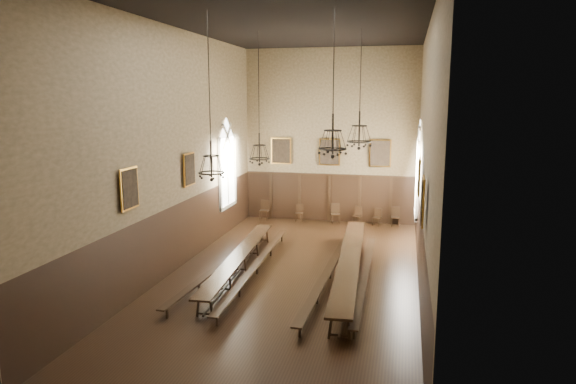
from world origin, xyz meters
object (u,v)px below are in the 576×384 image
(chandelier_back_right, at_px, (359,135))
(chandelier_front_left, at_px, (211,162))
(bench_right_inner, at_px, (330,270))
(chair_0, at_px, (264,214))
(bench_left_inner, at_px, (257,267))
(table_left, at_px, (240,263))
(chair_6, at_px, (377,221))
(chandelier_back_left, at_px, (259,150))
(chandelier_front_right, at_px, (333,140))
(chair_7, at_px, (395,220))
(chair_4, at_px, (336,217))
(bench_right_outer, at_px, (365,276))
(chair_2, at_px, (299,216))
(bench_left_outer, at_px, (224,266))
(chair_5, at_px, (357,219))
(table_right, at_px, (350,268))

(chandelier_back_right, distance_m, chandelier_front_left, 6.56)
(bench_right_inner, xyz_separation_m, chair_0, (-4.83, 8.37, 0.01))
(bench_left_inner, bearing_deg, table_left, 173.04)
(chair_6, xyz_separation_m, chandelier_back_right, (-0.46, -6.11, 4.80))
(chandelier_back_left, bearing_deg, chandelier_front_right, -52.31)
(chair_7, height_order, chandelier_back_right, chandelier_back_right)
(bench_left_inner, height_order, chair_6, chair_6)
(chair_4, relative_size, chandelier_back_right, 0.23)
(bench_right_outer, distance_m, chandelier_front_right, 5.51)
(chair_7, relative_size, chandelier_back_right, 0.22)
(chair_2, xyz_separation_m, chandelier_back_left, (-0.36, -6.25, 4.11))
(bench_left_outer, bearing_deg, bench_left_inner, 4.66)
(chair_4, distance_m, chair_7, 3.07)
(chair_7, bearing_deg, chair_5, 178.41)
(chair_4, height_order, chair_7, chair_4)
(chair_5, height_order, chandelier_front_left, chandelier_front_left)
(chandelier_front_left, bearing_deg, chair_5, 72.72)
(bench_left_outer, distance_m, bench_right_outer, 5.23)
(chandelier_back_left, bearing_deg, chandelier_front_left, -90.76)
(bench_left_inner, bearing_deg, bench_right_outer, -1.14)
(bench_left_inner, xyz_separation_m, bench_right_inner, (2.73, 0.14, 0.02))
(chair_7, bearing_deg, chair_4, 176.86)
(bench_left_inner, height_order, chair_2, chair_2)
(bench_left_inner, distance_m, bench_right_outer, 3.98)
(table_left, bearing_deg, chandelier_front_right, -32.56)
(table_left, distance_m, chandelier_back_left, 4.63)
(chair_0, bearing_deg, chandelier_front_right, -64.90)
(bench_right_outer, height_order, chandelier_front_left, chandelier_front_left)
(bench_right_outer, relative_size, chandelier_back_left, 1.86)
(chair_4, bearing_deg, chandelier_front_right, -97.42)
(table_left, relative_size, table_right, 0.85)
(chair_5, distance_m, chandelier_back_right, 7.81)
(table_right, xyz_separation_m, chandelier_back_right, (0.03, 2.15, 4.64))
(bench_left_outer, relative_size, bench_left_inner, 0.94)
(bench_right_inner, height_order, chair_6, chair_6)
(chair_7, bearing_deg, chandelier_front_right, -102.92)
(chandelier_back_left, relative_size, chandelier_back_right, 1.17)
(table_right, xyz_separation_m, chair_7, (1.43, 8.38, -0.13))
(bench_left_inner, relative_size, chair_6, 11.08)
(bench_right_inner, xyz_separation_m, chandelier_back_right, (0.71, 2.26, 4.76))
(chair_2, distance_m, chair_4, 1.96)
(bench_right_inner, bearing_deg, chandelier_front_right, -81.86)
(table_left, bearing_deg, bench_left_outer, -161.28)
(bench_left_inner, bearing_deg, bench_left_outer, -175.34)
(bench_right_outer, bearing_deg, chair_2, 115.59)
(table_right, distance_m, chandelier_front_left, 6.47)
(chandelier_back_right, relative_size, chandelier_front_left, 0.88)
(bench_left_outer, xyz_separation_m, bench_left_inner, (1.24, 0.10, 0.02))
(chair_0, xyz_separation_m, chandelier_back_right, (5.54, -6.11, 4.75))
(bench_right_inner, distance_m, chandelier_back_left, 5.69)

